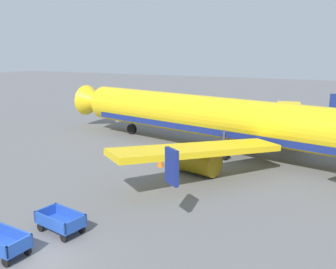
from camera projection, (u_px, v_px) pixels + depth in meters
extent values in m
plane|color=slate|center=(39.00, 260.00, 16.77)|extent=(220.00, 220.00, 0.00)
cylinder|color=yellow|center=(213.00, 117.00, 34.38)|extent=(30.01, 10.78, 3.70)
cube|color=navy|center=(213.00, 127.00, 34.61)|extent=(27.06, 9.88, 0.56)
cone|color=yellow|center=(95.00, 101.00, 44.40)|extent=(3.98, 4.29, 3.63)
cube|color=yellow|center=(200.00, 150.00, 25.66)|extent=(9.72, 12.06, 1.35)
cube|color=navy|center=(172.00, 167.00, 18.90)|extent=(1.01, 0.81, 1.90)
cylinder|color=#856D0E|center=(197.00, 160.00, 27.90)|extent=(3.61, 2.81, 2.10)
cube|color=yellow|center=(290.00, 116.00, 38.38)|extent=(4.42, 13.24, 1.35)
cube|color=navy|center=(335.00, 102.00, 41.52)|extent=(1.12, 0.35, 1.90)
cylinder|color=#856D0E|center=(271.00, 130.00, 38.25)|extent=(3.61, 2.81, 2.10)
cylinder|color=#4C4C51|center=(132.00, 120.00, 41.11)|extent=(0.20, 0.20, 2.04)
cylinder|color=black|center=(132.00, 129.00, 41.34)|extent=(1.18, 0.70, 1.10)
cylinder|color=#4C4C51|center=(224.00, 142.00, 31.54)|extent=(0.20, 0.20, 2.04)
cylinder|color=black|center=(223.00, 153.00, 31.77)|extent=(1.18, 0.70, 1.10)
cylinder|color=#4C4C51|center=(248.00, 133.00, 34.89)|extent=(0.20, 0.20, 2.04)
cylinder|color=black|center=(247.00, 143.00, 35.12)|extent=(1.18, 0.70, 1.10)
cube|color=#234CB2|center=(3.00, 245.00, 17.07)|extent=(2.63, 1.65, 0.08)
cube|color=#234CB2|center=(14.00, 233.00, 17.54)|extent=(2.50, 0.35, 0.55)
cube|color=#234CB2|center=(20.00, 246.00, 16.40)|extent=(0.24, 1.40, 0.55)
cylinder|color=black|center=(1.00, 240.00, 18.06)|extent=(0.45, 0.20, 0.44)
cylinder|color=black|center=(6.00, 262.00, 16.19)|extent=(0.45, 0.20, 0.44)
cylinder|color=black|center=(27.00, 250.00, 17.13)|extent=(0.45, 0.20, 0.44)
cube|color=#234CB2|center=(61.00, 223.00, 19.19)|extent=(2.73, 1.87, 0.08)
cube|color=#234CB2|center=(50.00, 222.00, 18.61)|extent=(2.47, 0.59, 0.55)
cube|color=#234CB2|center=(70.00, 213.00, 19.63)|extent=(2.47, 0.59, 0.55)
cube|color=#234CB2|center=(46.00, 212.00, 19.81)|extent=(0.38, 1.39, 0.55)
cube|color=#234CB2|center=(76.00, 224.00, 18.43)|extent=(0.38, 1.39, 0.55)
cylinder|color=#2D2D33|center=(40.00, 215.00, 20.24)|extent=(1.00, 0.28, 0.08)
cylinder|color=black|center=(41.00, 227.00, 19.35)|extent=(0.46, 0.24, 0.44)
cylinder|color=black|center=(58.00, 219.00, 20.23)|extent=(0.46, 0.24, 0.44)
cylinder|color=black|center=(64.00, 238.00, 18.27)|extent=(0.46, 0.24, 0.44)
cylinder|color=black|center=(82.00, 229.00, 19.15)|extent=(0.46, 0.24, 0.44)
cone|color=orange|center=(160.00, 162.00, 29.96)|extent=(0.55, 0.55, 0.72)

